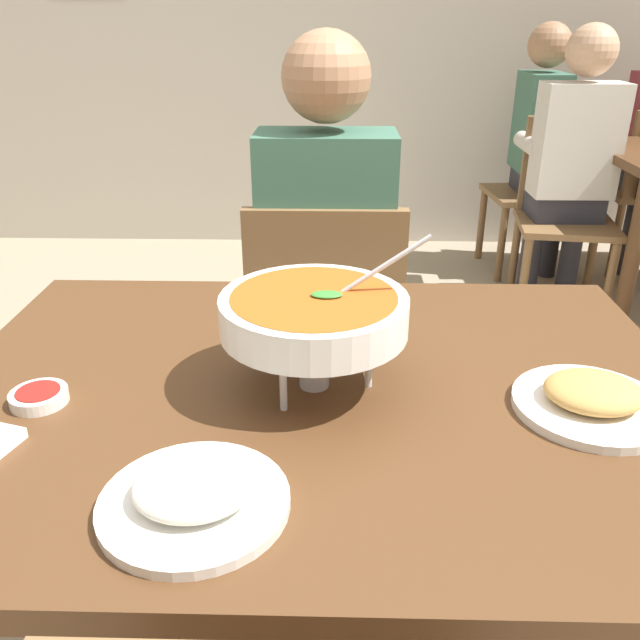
% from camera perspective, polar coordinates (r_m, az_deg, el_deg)
% --- Properties ---
extents(dining_table_main, '(1.25, 0.93, 0.78)m').
position_cam_1_polar(dining_table_main, '(1.16, -0.19, -10.45)').
color(dining_table_main, '#51331C').
rests_on(dining_table_main, ground_plane).
extents(chair_diner_main, '(0.44, 0.44, 0.90)m').
position_cam_1_polar(chair_diner_main, '(1.88, 0.46, -1.02)').
color(chair_diner_main, brown).
rests_on(chair_diner_main, ground_plane).
extents(diner_main, '(0.40, 0.45, 1.31)m').
position_cam_1_polar(diner_main, '(1.82, 0.51, 6.11)').
color(diner_main, '#2D2D38').
rests_on(diner_main, ground_plane).
extents(curry_bowl, '(0.33, 0.30, 0.26)m').
position_cam_1_polar(curry_bowl, '(1.04, -0.51, 0.55)').
color(curry_bowl, silver).
rests_on(curry_bowl, dining_table_main).
extents(rice_plate, '(0.24, 0.24, 0.06)m').
position_cam_1_polar(rice_plate, '(0.85, -10.93, -14.69)').
color(rice_plate, white).
rests_on(rice_plate, dining_table_main).
extents(appetizer_plate, '(0.24, 0.24, 0.06)m').
position_cam_1_polar(appetizer_plate, '(1.11, 22.57, -6.33)').
color(appetizer_plate, white).
rests_on(appetizer_plate, dining_table_main).
extents(sauce_dish, '(0.09, 0.09, 0.02)m').
position_cam_1_polar(sauce_dish, '(1.14, -23.24, -6.13)').
color(sauce_dish, white).
rests_on(sauce_dish, dining_table_main).
extents(chair_bg_left, '(0.48, 0.48, 0.90)m').
position_cam_1_polar(chair_bg_left, '(3.89, 19.18, 11.37)').
color(chair_bg_left, brown).
rests_on(chair_bg_left, ground_plane).
extents(chair_bg_middle, '(0.49, 0.49, 0.90)m').
position_cam_1_polar(chair_bg_middle, '(3.42, 20.53, 9.43)').
color(chair_bg_middle, brown).
rests_on(chair_bg_middle, ground_plane).
extents(patron_bg_left, '(0.45, 0.40, 1.31)m').
position_cam_1_polar(patron_bg_left, '(3.82, 18.94, 14.81)').
color(patron_bg_left, '#2D2D38').
rests_on(patron_bg_left, ground_plane).
extents(patron_bg_middle, '(0.40, 0.45, 1.31)m').
position_cam_1_polar(patron_bg_middle, '(3.34, 21.05, 13.21)').
color(patron_bg_middle, '#2D2D38').
rests_on(patron_bg_middle, ground_plane).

